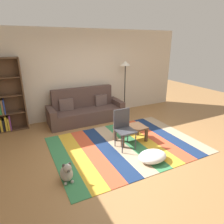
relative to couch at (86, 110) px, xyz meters
The scene contains 11 objects.
ground_plane 2.06m from the couch, 83.79° to the right, with size 14.00×14.00×0.00m, color #9E7042.
back_wall 1.16m from the couch, 67.34° to the left, with size 6.80×0.10×2.70m, color beige.
rug 1.95m from the couch, 80.28° to the right, with size 3.37×2.44×0.01m.
couch is the anchor object (origin of this frame).
bookshelf 2.29m from the couch, behind, with size 0.90×0.28×1.95m.
coffee_table 1.85m from the couch, 73.82° to the right, with size 0.74×0.47×0.36m.
pouf 2.77m from the couch, 80.59° to the right, with size 0.61×0.46×0.20m, color white.
dog 2.84m from the couch, 116.45° to the right, with size 0.22×0.35×0.40m.
standing_lamp 1.84m from the couch, ahead, with size 0.32×0.32×1.74m.
tv_remote 1.83m from the couch, 76.16° to the right, with size 0.04×0.15×0.02m, color black.
folding_chair 1.96m from the couch, 83.52° to the right, with size 0.40×0.40×0.90m.
Camera 1 is at (-2.09, -3.46, 2.31)m, focal length 31.77 mm.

